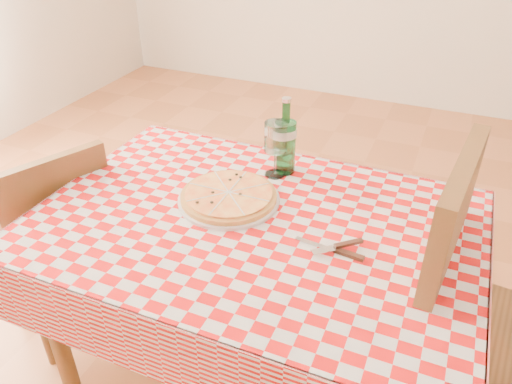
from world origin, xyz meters
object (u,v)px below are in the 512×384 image
dining_table (254,247)px  wine_glass (275,150)px  water_bottle (285,136)px  chair_near (475,312)px  chair_far (58,236)px  pizza_plate (229,195)px

dining_table → wine_glass: size_ratio=6.21×
water_bottle → chair_near: bearing=-21.7°
dining_table → wine_glass: wine_glass is taller
chair_near → chair_far: bearing=-170.6°
chair_far → pizza_plate: chair_far is taller
dining_table → water_bottle: size_ratio=4.50×
chair_near → dining_table: bearing=-169.6°
chair_near → wine_glass: chair_near is taller
wine_glass → dining_table: bearing=-81.5°
chair_far → wine_glass: bearing=-133.8°
chair_near → water_bottle: bearing=164.8°
chair_far → dining_table: bearing=-153.9°
pizza_plate → wine_glass: 0.23m
pizza_plate → dining_table: bearing=-29.7°
wine_glass → chair_near: bearing=-18.4°
wine_glass → pizza_plate: bearing=-109.5°
chair_near → pizza_plate: bearing=-175.1°
chair_far → wine_glass: 0.88m
chair_near → pizza_plate: chair_near is taller
dining_table → pizza_plate: (-0.11, 0.07, 0.12)m
dining_table → wine_glass: 0.34m
dining_table → chair_near: size_ratio=1.15×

